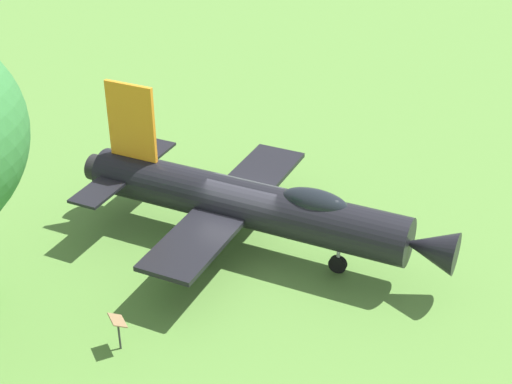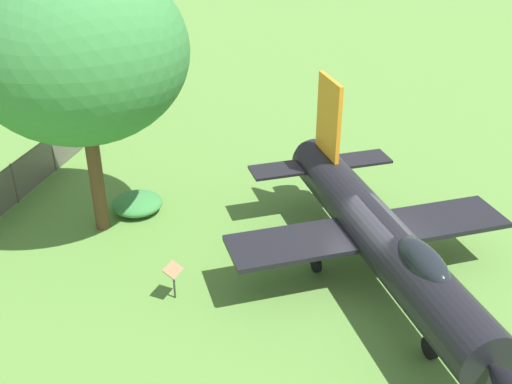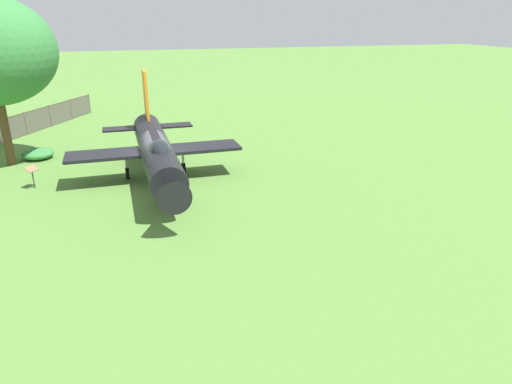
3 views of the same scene
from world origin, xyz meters
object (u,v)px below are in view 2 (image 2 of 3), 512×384
Objects in this scene: shade_tree at (79,53)px; info_plaque at (173,274)px; shrub_near_fence at (137,204)px; display_jet at (384,240)px.

info_plaque is at bearing 111.72° from shade_tree.
shrub_near_fence is 5.54m from info_plaque.
shade_tree is at bearing -127.64° from display_jet.
display_jet is 6.24m from info_plaque.
shade_tree is 6.19m from shrub_near_fence.
shrub_near_fence is at bearing -136.52° from display_jet.
shade_tree is at bearing 32.63° from shrub_near_fence.
display_jet reaches higher than info_plaque.
shade_tree reaches higher than shrub_near_fence.
shade_tree reaches higher than display_jet.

